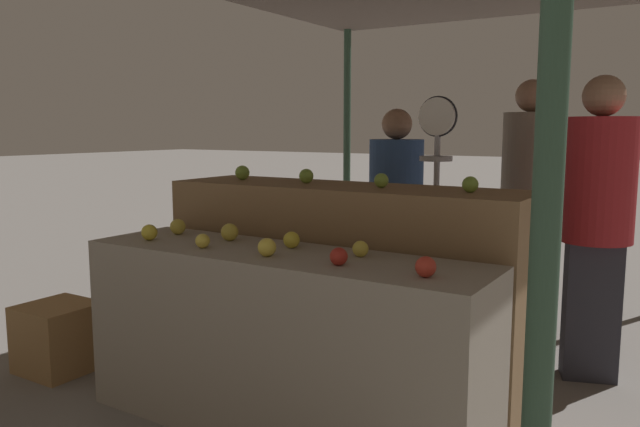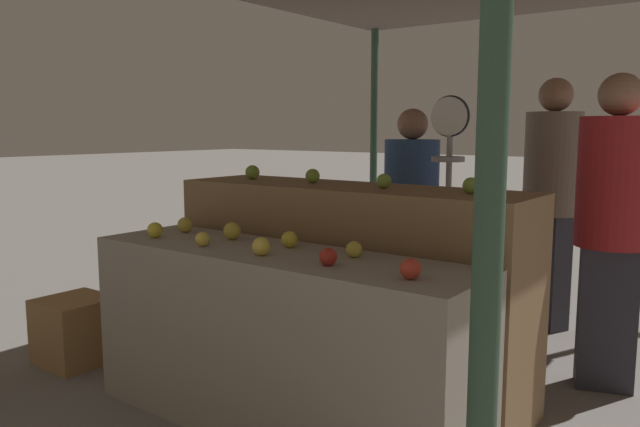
{
  "view_description": "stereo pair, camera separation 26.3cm",
  "coord_description": "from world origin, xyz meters",
  "px_view_note": "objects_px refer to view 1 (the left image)",
  "views": [
    {
      "loc": [
        1.67,
        -2.31,
        1.44
      ],
      "look_at": [
        0.04,
        0.3,
        1.02
      ],
      "focal_mm": 35.0,
      "sensor_mm": 36.0,
      "label": 1
    },
    {
      "loc": [
        1.88,
        -2.16,
        1.44
      ],
      "look_at": [
        0.04,
        0.3,
        1.02
      ],
      "focal_mm": 35.0,
      "sensor_mm": 36.0,
      "label": 2
    }
  ],
  "objects_px": {
    "person_vendor_at_scale": "(396,208)",
    "person_customer_right": "(597,209)",
    "produce_scale": "(436,173)",
    "person_customer_left": "(528,185)",
    "wooden_crate_side": "(59,337)"
  },
  "relations": [
    {
      "from": "person_vendor_at_scale",
      "to": "wooden_crate_side",
      "type": "relative_size",
      "value": 3.91
    },
    {
      "from": "person_vendor_at_scale",
      "to": "person_customer_left",
      "type": "relative_size",
      "value": 0.88
    },
    {
      "from": "person_vendor_at_scale",
      "to": "person_customer_left",
      "type": "bearing_deg",
      "value": -143.68
    },
    {
      "from": "person_customer_right",
      "to": "wooden_crate_side",
      "type": "xyz_separation_m",
      "value": [
        -2.71,
        -1.55,
        -0.79
      ]
    },
    {
      "from": "produce_scale",
      "to": "person_vendor_at_scale",
      "type": "xyz_separation_m",
      "value": [
        -0.39,
        0.27,
        -0.27
      ]
    },
    {
      "from": "person_vendor_at_scale",
      "to": "person_customer_right",
      "type": "height_order",
      "value": "person_customer_right"
    },
    {
      "from": "person_vendor_at_scale",
      "to": "wooden_crate_side",
      "type": "distance_m",
      "value": 2.3
    },
    {
      "from": "produce_scale",
      "to": "person_customer_left",
      "type": "bearing_deg",
      "value": 73.71
    },
    {
      "from": "person_vendor_at_scale",
      "to": "person_customer_right",
      "type": "distance_m",
      "value": 1.3
    },
    {
      "from": "produce_scale",
      "to": "person_vendor_at_scale",
      "type": "distance_m",
      "value": 0.55
    },
    {
      "from": "produce_scale",
      "to": "person_vendor_at_scale",
      "type": "bearing_deg",
      "value": 145.91
    },
    {
      "from": "person_vendor_at_scale",
      "to": "person_customer_right",
      "type": "relative_size",
      "value": 0.91
    },
    {
      "from": "person_customer_left",
      "to": "wooden_crate_side",
      "type": "distance_m",
      "value": 3.34
    },
    {
      "from": "produce_scale",
      "to": "person_customer_right",
      "type": "bearing_deg",
      "value": 9.62
    },
    {
      "from": "produce_scale",
      "to": "wooden_crate_side",
      "type": "distance_m",
      "value": 2.49
    }
  ]
}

